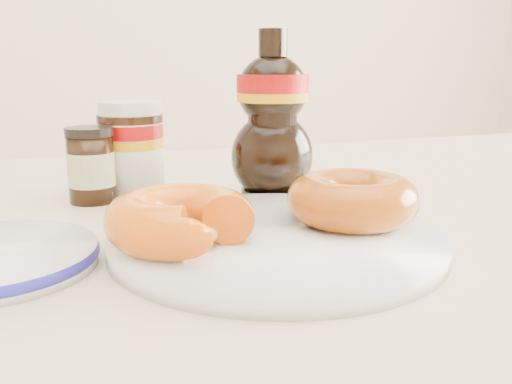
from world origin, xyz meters
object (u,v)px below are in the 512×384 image
object	(u,v)px
donut_bitten	(180,219)
syrup_bottle	(272,114)
plate	(277,239)
dark_jar	(91,166)
donut_whole	(352,199)
dining_table	(292,302)
nutella_jar	(131,144)

from	to	relation	value
donut_bitten	syrup_bottle	size ratio (longest dim) A/B	0.62
plate	dark_jar	bearing A→B (deg)	121.76
donut_bitten	syrup_bottle	distance (m)	0.24
donut_whole	dark_jar	world-z (taller)	dark_jar
donut_bitten	dark_jar	size ratio (longest dim) A/B	1.40
donut_whole	dark_jar	bearing A→B (deg)	134.91
dining_table	syrup_bottle	bearing A→B (deg)	79.71
plate	syrup_bottle	bearing A→B (deg)	70.09
donut_whole	nutella_jar	xyz separation A→B (m)	(-0.15, 0.23, 0.02)
donut_whole	dark_jar	distance (m)	0.28
dining_table	nutella_jar	size ratio (longest dim) A/B	13.61
nutella_jar	dining_table	bearing A→B (deg)	-53.73
syrup_bottle	donut_whole	bearing A→B (deg)	-87.15
donut_whole	dark_jar	size ratio (longest dim) A/B	1.40
dining_table	nutella_jar	world-z (taller)	nutella_jar
nutella_jar	plate	bearing A→B (deg)	-71.19
plate	dark_jar	xyz separation A→B (m)	(-0.13, 0.21, 0.03)
dining_table	plate	bearing A→B (deg)	-122.58
syrup_bottle	dark_jar	xyz separation A→B (m)	(-0.19, 0.03, -0.05)
donut_whole	nutella_jar	world-z (taller)	nutella_jar
dining_table	syrup_bottle	distance (m)	0.20
syrup_bottle	dark_jar	distance (m)	0.20
donut_bitten	nutella_jar	xyz separation A→B (m)	(-0.00, 0.25, 0.02)
dining_table	donut_whole	distance (m)	0.13
dark_jar	dining_table	bearing A→B (deg)	-38.81
plate	nutella_jar	distance (m)	0.26
donut_bitten	donut_whole	bearing A→B (deg)	24.98
donut_whole	nutella_jar	distance (m)	0.28
donut_bitten	syrup_bottle	bearing A→B (deg)	71.96
syrup_bottle	dark_jar	bearing A→B (deg)	170.16
plate	donut_bitten	bearing A→B (deg)	-176.22
dining_table	syrup_bottle	xyz separation A→B (m)	(0.02, 0.11, 0.17)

